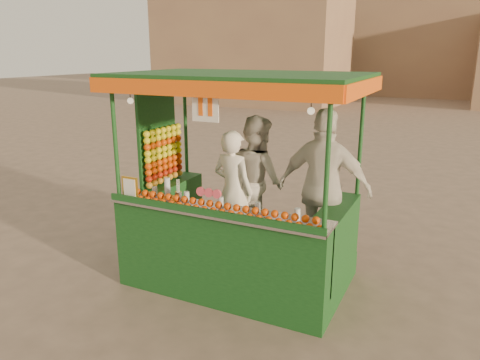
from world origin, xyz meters
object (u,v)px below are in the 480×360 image
at_px(juice_cart, 231,220).
at_px(vendor_right, 324,188).
at_px(vendor_middle, 257,181).
at_px(vendor_left, 233,191).

xyz_separation_m(juice_cart, vendor_right, (1.03, 0.43, 0.42)).
relative_size(juice_cart, vendor_middle, 1.64).
height_order(juice_cart, vendor_middle, juice_cart).
xyz_separation_m(juice_cart, vendor_left, (-0.15, 0.35, 0.26)).
height_order(juice_cart, vendor_left, juice_cart).
bearing_deg(vendor_middle, juice_cart, 125.43).
bearing_deg(vendor_right, vendor_left, 2.12).
bearing_deg(vendor_middle, vendor_right, -153.83).
height_order(juice_cart, vendor_right, juice_cart).
distance_m(vendor_middle, vendor_right, 1.01).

